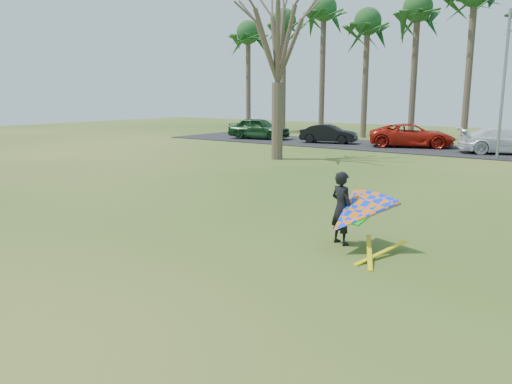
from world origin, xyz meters
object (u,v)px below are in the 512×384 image
Objects in this scene: bare_tree_left at (278,30)px; streetlight at (508,77)px; car_1 at (329,134)px; kite_flyer at (353,213)px; car_3 at (505,141)px; car_0 at (259,128)px; car_2 at (412,135)px.

streetlight is (10.16, 7.00, -2.45)m from bare_tree_left.
car_1 is at bearing 168.21° from streetlight.
kite_flyer reaches higher than car_1.
car_3 is at bearing 91.75° from kite_flyer.
car_3 is 22.51m from kite_flyer.
streetlight is 1.62× the size of car_0.
bare_tree_left is 1.73× the size of car_2.
car_0 is at bearing 73.53° from car_2.
streetlight is 3.35× the size of kite_flyer.
car_3 is at bearing 95.47° from streetlight.
bare_tree_left is 4.06× the size of kite_flyer.
car_0 is 12.02m from car_2.
car_2 reaches higher than car_1.
car_1 is 5.90m from car_2.
bare_tree_left is at bearing 137.51° from car_2.
car_1 is 0.77× the size of car_3.
kite_flyer is (10.58, -12.75, -6.06)m from bare_tree_left.
car_1 is 1.70× the size of kite_flyer.
bare_tree_left is 1.21× the size of streetlight.
car_2 is (-6.13, 3.37, -3.63)m from streetlight.
kite_flyer is at bearing 174.57° from car_2.
bare_tree_left reaches higher than car_2.
bare_tree_left is 17.64m from kite_flyer.
streetlight reaches higher than car_1.
bare_tree_left reaches higher than streetlight.
kite_flyer is at bearing -151.79° from car_0.
car_0 is 17.85m from car_3.
car_1 is 25.47m from kite_flyer.
car_2 is at bearing 61.09° from car_3.
car_0 is 0.93× the size of car_3.
streetlight is at bearing 162.54° from car_3.
car_3 is at bearing 44.59° from bare_tree_left.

